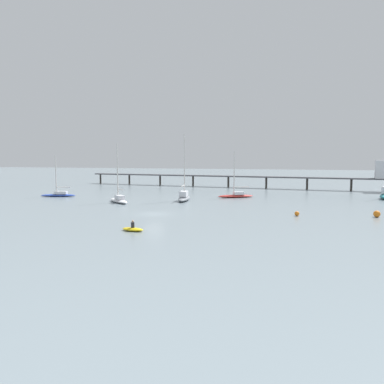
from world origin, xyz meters
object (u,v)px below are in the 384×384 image
Objects in this scene: pier at (295,174)px; sailboat_red at (236,195)px; sailboat_white at (119,199)px; mooring_buoy_mid at (377,214)px; sailboat_gray at (184,196)px; mooring_buoy_far at (297,214)px; sailboat_blue at (59,194)px; dinghy_yellow at (133,229)px.

pier is 25.41m from sailboat_red.
mooring_buoy_mid is at bearing -7.99° from sailboat_white.
sailboat_gray reaches higher than mooring_buoy_far.
sailboat_gray is 1.46× the size of sailboat_blue.
sailboat_white is at bearing -20.23° from sailboat_blue.
sailboat_white is 11.50× the size of mooring_buoy_mid.
mooring_buoy_mid is (38.81, -5.45, -0.21)m from sailboat_white.
mooring_buoy_far is at bearing -33.62° from sailboat_gray.
pier is 46.06m from sailboat_white.
sailboat_gray reaches higher than sailboat_white.
mooring_buoy_far is (11.75, -21.00, -0.23)m from sailboat_red.
sailboat_red is at bearing 13.59° from sailboat_blue.
dinghy_yellow is 22.28m from mooring_buoy_far.
mooring_buoy_mid is at bearing -11.66° from sailboat_blue.
dinghy_yellow is at bearing -44.62° from sailboat_blue.
dinghy_yellow is at bearing -82.82° from sailboat_gray.
pier is 7.98× the size of sailboat_white.
sailboat_blue is at bearing 168.34° from mooring_buoy_mid.
sailboat_blue is at bearing 135.38° from dinghy_yellow.
sailboat_red is at bearing -113.10° from pier.
mooring_buoy_far is 0.72× the size of mooring_buoy_mid.
sailboat_gray is 28.81m from dinghy_yellow.
mooring_buoy_mid reaches higher than mooring_buoy_far.
pier is at bearing 92.41° from mooring_buoy_far.
pier is at bearing 60.59° from sailboat_gray.
mooring_buoy_far is at bearing -13.85° from sailboat_white.
mooring_buoy_far is (19.47, -12.95, -0.49)m from sailboat_gray.
sailboat_gray is at bearing -0.10° from sailboat_blue.
mooring_buoy_mid is at bearing -74.75° from pier.
sailboat_white is (-27.23, -37.03, -3.06)m from pier.
sailboat_red is (7.72, 8.06, -0.26)m from sailboat_gray.
sailboat_gray reaches higher than sailboat_red.
pier is 61.55m from dinghy_yellow.
mooring_buoy_far is (29.09, -7.17, -0.33)m from sailboat_white.
sailboat_gray is at bearing -133.79° from sailboat_red.
mooring_buoy_far is (15.87, 15.63, 0.09)m from dinghy_yellow.
sailboat_red is 14.02× the size of mooring_buoy_far.
dinghy_yellow is at bearing -59.90° from sailboat_white.
mooring_buoy_mid is at bearing -21.03° from sailboat_gray.
mooring_buoy_far is at bearing 44.56° from dinghy_yellow.
sailboat_white is 16.04× the size of mooring_buoy_far.
sailboat_white reaches higher than dinghy_yellow.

